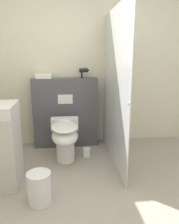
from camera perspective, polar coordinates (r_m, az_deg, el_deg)
The scene contains 9 objects.
ground_plane at distance 2.18m, azimuth 2.84°, elevation -26.29°, with size 12.00×12.00×0.00m, color #9E9384.
wall_back at distance 3.52m, azimuth -2.02°, elevation 11.87°, with size 8.00×0.06×2.50m.
partition_panel at distance 3.46m, azimuth -6.26°, elevation -0.18°, with size 0.99×0.21×1.08m.
shower_glass at distance 2.86m, azimuth 6.53°, elevation 6.02°, with size 0.04×1.44×2.00m.
toilet at distance 2.97m, azimuth -6.42°, elevation -6.59°, with size 0.39×0.63×0.56m.
hair_drier at distance 3.37m, azimuth -1.49°, elevation 10.70°, with size 0.16×0.06×0.14m.
folded_towel at distance 3.38m, azimuth -11.90°, elevation 9.15°, with size 0.23×0.17×0.06m.
spare_toilet_roll at distance 3.22m, azimuth -0.76°, elevation -10.44°, with size 0.11×0.11×0.12m.
waste_bin at distance 2.33m, azimuth -12.97°, elevation -18.72°, with size 0.24×0.24×0.32m.
Camera 1 is at (-0.29, -1.62, 1.44)m, focal length 35.00 mm.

